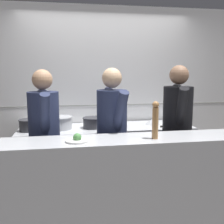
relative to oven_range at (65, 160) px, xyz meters
name	(u,v)px	position (x,y,z in m)	size (l,w,h in m)	color
ground_plane	(122,224)	(0.62, -0.93, -0.45)	(14.00, 14.00, 0.00)	#4C4742
wall_back_tiled	(105,95)	(0.62, 0.40, 0.85)	(8.00, 0.06, 2.60)	white
oven_range	(65,160)	(0.00, 0.00, 0.00)	(1.21, 0.71, 0.89)	#232326
prep_counter	(149,155)	(1.21, 0.00, 0.00)	(1.14, 0.65, 0.90)	#B7BABF
pass_counter	(124,189)	(0.59, -1.13, 0.06)	(2.88, 0.45, 1.02)	#B7BABF
stock_pot	(29,125)	(-0.44, -0.06, 0.52)	(0.26, 0.26, 0.15)	#2D2D33
sauce_pot	(60,122)	(-0.05, -0.01, 0.53)	(0.32, 0.32, 0.17)	#B7BABF
braising_pot	(93,122)	(0.40, -0.02, 0.52)	(0.29, 0.29, 0.15)	#2D2D33
mixing_bowl_steel	(153,122)	(1.26, 0.03, 0.50)	(0.22, 0.22, 0.08)	#B7BABF
chefs_knife	(170,126)	(1.45, -0.15, 0.46)	(0.36, 0.11, 0.02)	#B7BABF
plated_dish_main	(77,139)	(0.14, -1.17, 0.60)	(0.22, 0.22, 0.08)	white
pepper_mill	(155,119)	(0.88, -1.19, 0.76)	(0.07, 0.07, 0.36)	#AD7A47
chef_head_cook	(45,136)	(-0.20, -0.58, 0.49)	(0.39, 0.74, 1.68)	black
chef_sous	(112,134)	(0.56, -0.63, 0.50)	(0.42, 0.74, 1.70)	black
chef_line	(177,129)	(1.37, -0.58, 0.52)	(0.42, 0.76, 1.73)	black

